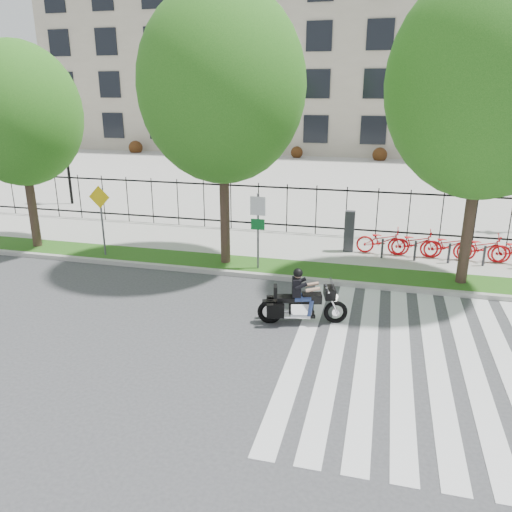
# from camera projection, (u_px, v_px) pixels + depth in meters

# --- Properties ---
(ground) EXTENTS (120.00, 120.00, 0.00)m
(ground) POSITION_uv_depth(u_px,v_px,m) (214.00, 335.00, 12.30)
(ground) COLOR #3B3B3E
(ground) RESTS_ON ground
(curb) EXTENTS (60.00, 0.20, 0.15)m
(curb) POSITION_uv_depth(u_px,v_px,m) (256.00, 275.00, 16.04)
(curb) COLOR #A7A59D
(curb) RESTS_ON ground
(grass_verge) EXTENTS (60.00, 1.50, 0.15)m
(grass_verge) POSITION_uv_depth(u_px,v_px,m) (262.00, 267.00, 16.82)
(grass_verge) COLOR #1B5114
(grass_verge) RESTS_ON ground
(sidewalk) EXTENTS (60.00, 3.50, 0.15)m
(sidewalk) POSITION_uv_depth(u_px,v_px,m) (277.00, 246.00, 19.12)
(sidewalk) COLOR #A6A49C
(sidewalk) RESTS_ON ground
(plaza) EXTENTS (80.00, 34.00, 0.10)m
(plaza) POSITION_uv_depth(u_px,v_px,m) (330.00, 175.00, 35.25)
(plaza) COLOR #A6A49C
(plaza) RESTS_ON ground
(crosswalk_stripes) EXTENTS (5.70, 8.00, 0.01)m
(crosswalk_stripes) POSITION_uv_depth(u_px,v_px,m) (418.00, 360.00, 11.15)
(crosswalk_stripes) COLOR silver
(crosswalk_stripes) RESTS_ON ground
(iron_fence) EXTENTS (30.00, 0.06, 2.00)m
(iron_fence) POSITION_uv_depth(u_px,v_px,m) (287.00, 208.00, 20.39)
(iron_fence) COLOR black
(iron_fence) RESTS_ON sidewalk
(office_building) EXTENTS (60.00, 21.90, 20.15)m
(office_building) POSITION_uv_depth(u_px,v_px,m) (357.00, 47.00, 50.44)
(office_building) COLOR #A99E88
(office_building) RESTS_ON ground
(lamp_post_left) EXTENTS (1.06, 0.70, 4.25)m
(lamp_post_left) POSITION_uv_depth(u_px,v_px,m) (65.00, 143.00, 25.18)
(lamp_post_left) COLOR black
(lamp_post_left) RESTS_ON ground
(street_tree_0) EXTENTS (4.32, 4.32, 7.27)m
(street_tree_0) POSITION_uv_depth(u_px,v_px,m) (19.00, 115.00, 17.38)
(street_tree_0) COLOR #33221C
(street_tree_0) RESTS_ON grass_verge
(street_tree_1) EXTENTS (5.21, 5.21, 8.71)m
(street_tree_1) POSITION_uv_depth(u_px,v_px,m) (222.00, 86.00, 15.31)
(street_tree_1) COLOR #33221C
(street_tree_1) RESTS_ON grass_verge
(street_tree_2) EXTENTS (5.49, 5.49, 8.92)m
(street_tree_2) POSITION_uv_depth(u_px,v_px,m) (488.00, 84.00, 13.49)
(street_tree_2) COLOR #33221C
(street_tree_2) RESTS_ON grass_verge
(bike_share_station) EXTENTS (10.00, 0.86, 1.50)m
(bike_share_station) POSITION_uv_depth(u_px,v_px,m) (497.00, 249.00, 16.89)
(bike_share_station) COLOR #2D2D33
(bike_share_station) RESTS_ON sidewalk
(sign_pole_regulatory) EXTENTS (0.50, 0.09, 2.50)m
(sign_pole_regulatory) POSITION_uv_depth(u_px,v_px,m) (258.00, 222.00, 15.97)
(sign_pole_regulatory) COLOR #59595B
(sign_pole_regulatory) RESTS_ON grass_verge
(sign_pole_warning) EXTENTS (0.78, 0.09, 2.49)m
(sign_pole_warning) POSITION_uv_depth(u_px,v_px,m) (101.00, 211.00, 17.31)
(sign_pole_warning) COLOR #59595B
(sign_pole_warning) RESTS_ON grass_verge
(motorcycle_rider) EXTENTS (2.29, 0.98, 1.80)m
(motorcycle_rider) POSITION_uv_depth(u_px,v_px,m) (302.00, 301.00, 12.76)
(motorcycle_rider) COLOR black
(motorcycle_rider) RESTS_ON ground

